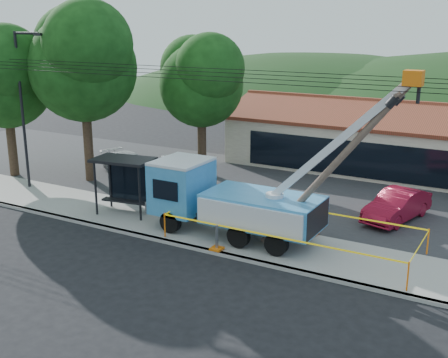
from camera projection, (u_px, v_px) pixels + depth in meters
The scene contains 17 objects.
ground at pixel (180, 270), 22.19m from camera, with size 120.00×120.00×0.00m, color black.
curb at pixel (207, 251), 23.93m from camera, with size 60.00×0.25×0.15m, color #A09E96.
sidewalk at pixel (229, 236), 25.52m from camera, with size 60.00×4.00×0.15m, color #A09E96.
parking_lot at pixel (297, 192), 32.22m from camera, with size 60.00×12.00×0.10m, color #28282B.
strip_mall at pixel (402, 143), 36.50m from camera, with size 22.50×8.53×4.67m.
streetlight at pixel (24, 99), 31.51m from camera, with size 2.13×0.22×9.00m.
tree_west_near at pixel (82, 57), 32.57m from camera, with size 7.56×6.72×10.80m.
tree_west_far at pixel (4, 72), 33.96m from camera, with size 6.84×6.08×9.48m.
tree_lot at pixel (201, 77), 34.73m from camera, with size 6.30×5.60×8.94m.
hill_west at pixel (316, 95), 75.36m from camera, with size 78.40×56.00×28.00m, color #183613.
utility_truck at pixel (230, 199), 25.14m from camera, with size 11.68×4.26×7.68m.
leaning_pole at pixel (339, 160), 22.17m from camera, with size 6.07×1.62×7.60m.
bus_shelter at pixel (126, 172), 28.00m from camera, with size 3.18×2.24×2.83m.
caution_tape at pixel (291, 228), 24.08m from camera, with size 10.69×3.84×1.11m.
car_silver at pixel (170, 180), 34.90m from camera, with size 1.67×4.15×1.41m, color silver.
car_red at pixel (396, 222), 27.64m from camera, with size 1.56×4.47×1.47m, color maroon.
car_white at pixel (130, 175), 36.07m from camera, with size 1.85×4.56×1.32m, color silver.
Camera 1 is at (11.62, -16.85, 9.48)m, focal length 45.00 mm.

